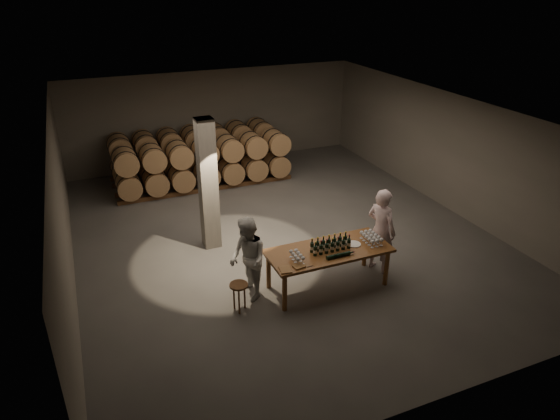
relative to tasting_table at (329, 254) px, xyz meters
name	(u,v)px	position (x,y,z in m)	size (l,w,h in m)	color
room	(208,185)	(-1.80, 2.70, 0.80)	(12.00, 12.00, 12.00)	#555250
tasting_table	(329,254)	(0.00, 0.00, 0.00)	(2.60, 1.10, 0.90)	brown
barrel_stack_back	(194,149)	(-0.96, 7.70, 0.03)	(5.48, 0.95, 1.57)	brown
barrel_stack_front	(205,163)	(-0.96, 6.30, 0.03)	(5.48, 0.95, 1.57)	brown
bottle_cluster	(331,245)	(0.02, -0.03, 0.22)	(0.86, 0.23, 0.32)	black
lying_bottles	(339,255)	(0.04, -0.35, 0.15)	(0.63, 0.08, 0.08)	black
glass_cluster_left	(297,255)	(-0.79, -0.14, 0.23)	(0.19, 0.41, 0.17)	silver
glass_cluster_right	(371,236)	(0.99, -0.06, 0.24)	(0.31, 0.53, 0.18)	silver
plate	(354,244)	(0.59, -0.01, 0.11)	(0.30, 0.30, 0.02)	white
notebook_near	(299,266)	(-0.85, -0.38, 0.12)	(0.22, 0.18, 0.03)	olive
notebook_corner	(285,270)	(-1.15, -0.38, 0.12)	(0.21, 0.27, 0.02)	olive
pen	(310,266)	(-0.65, -0.45, 0.11)	(0.01, 0.01, 0.14)	black
stool	(239,289)	(-2.01, -0.08, -0.30)	(0.37, 0.37, 0.61)	brown
person_man	(381,231)	(1.38, 0.17, 0.19)	(0.72, 0.47, 1.97)	#F5D4DA
person_woman	(248,259)	(-1.68, 0.30, 0.09)	(0.86, 0.67, 1.78)	silver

